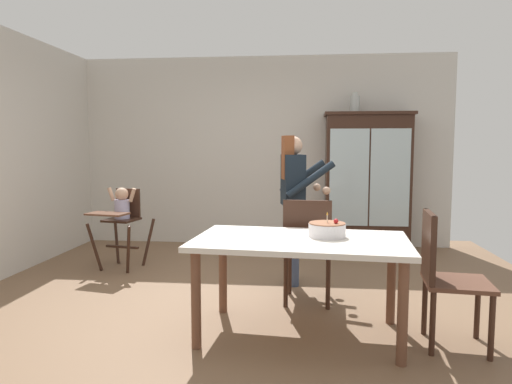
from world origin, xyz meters
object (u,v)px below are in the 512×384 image
(ceramic_vase, at_px, (355,104))
(dining_chair_right_end, at_px, (442,269))
(high_chair_with_toddler, at_px, (122,213))
(adult_person, at_px, (293,191))
(dining_chair_far_side, at_px, (308,244))
(dining_table, at_px, (300,251))
(birthday_cake, at_px, (327,230))
(china_cabinet, at_px, (367,181))

(ceramic_vase, height_order, dining_chair_right_end, ceramic_vase)
(high_chair_with_toddler, height_order, adult_person, adult_person)
(ceramic_vase, height_order, dining_chair_far_side, ceramic_vase)
(dining_table, height_order, birthday_cake, birthday_cake)
(china_cabinet, height_order, high_chair_with_toddler, china_cabinet)
(china_cabinet, distance_m, birthday_cake, 3.02)
(dining_table, bearing_deg, ceramic_vase, 77.10)
(adult_person, bearing_deg, birthday_cake, -178.79)
(dining_table, xyz_separation_m, dining_chair_right_end, (1.00, -0.08, -0.09))
(china_cabinet, distance_m, adult_person, 1.96)
(high_chair_with_toddler, relative_size, dining_table, 0.58)
(china_cabinet, height_order, adult_person, china_cabinet)
(china_cabinet, height_order, ceramic_vase, ceramic_vase)
(dining_table, relative_size, dining_chair_right_end, 1.71)
(china_cabinet, relative_size, ceramic_vase, 6.97)
(high_chair_with_toddler, xyz_separation_m, adult_person, (2.00, -0.42, 0.31))
(birthday_cake, xyz_separation_m, dining_chair_right_end, (0.80, -0.17, -0.24))
(birthday_cake, height_order, dining_chair_right_end, dining_chair_right_end)
(birthday_cake, height_order, dining_chair_far_side, dining_chair_far_side)
(china_cabinet, height_order, dining_chair_far_side, china_cabinet)
(china_cabinet, bearing_deg, adult_person, -119.53)
(birthday_cake, bearing_deg, adult_person, 102.90)
(dining_table, bearing_deg, dining_chair_far_side, 84.99)
(china_cabinet, height_order, dining_table, china_cabinet)
(china_cabinet, xyz_separation_m, birthday_cake, (-0.68, -2.94, -0.15))
(ceramic_vase, distance_m, birthday_cake, 3.22)
(china_cabinet, xyz_separation_m, dining_table, (-0.88, -3.03, -0.30))
(dining_chair_right_end, bearing_deg, china_cabinet, 8.52)
(high_chair_with_toddler, relative_size, dining_chair_right_end, 0.99)
(dining_table, distance_m, dining_chair_far_side, 0.68)
(birthday_cake, xyz_separation_m, dining_chair_far_side, (-0.14, 0.59, -0.24))
(high_chair_with_toddler, bearing_deg, adult_person, -1.00)
(ceramic_vase, relative_size, adult_person, 0.18)
(birthday_cake, bearing_deg, high_chair_with_toddler, 144.14)
(ceramic_vase, distance_m, dining_chair_right_end, 3.45)
(adult_person, height_order, dining_chair_far_side, adult_person)
(dining_chair_far_side, bearing_deg, birthday_cake, 106.95)
(high_chair_with_toddler, xyz_separation_m, dining_chair_far_side, (2.15, -1.07, -0.10))
(ceramic_vase, height_order, high_chair_with_toddler, ceramic_vase)
(high_chair_with_toddler, distance_m, birthday_cake, 2.82)
(china_cabinet, relative_size, adult_person, 1.23)
(dining_table, bearing_deg, birthday_cake, 23.76)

